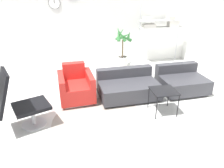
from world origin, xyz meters
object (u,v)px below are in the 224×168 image
(lounge_chair, at_px, (11,95))
(couch_low, at_px, (128,87))
(side_table, at_px, (164,93))
(potted_plant, at_px, (123,49))
(shelf_unit, at_px, (161,23))
(armchair_red, at_px, (76,87))
(couch_second, at_px, (181,82))

(lounge_chair, relative_size, couch_low, 0.89)
(couch_low, height_order, side_table, couch_low)
(couch_low, height_order, potted_plant, potted_plant)
(couch_low, distance_m, shelf_unit, 2.89)
(armchair_red, distance_m, potted_plant, 2.47)
(couch_low, relative_size, couch_second, 1.24)
(lounge_chair, relative_size, potted_plant, 0.97)
(side_table, relative_size, potted_plant, 0.39)
(potted_plant, distance_m, shelf_unit, 1.45)
(lounge_chair, bearing_deg, side_table, 69.45)
(couch_low, height_order, shelf_unit, shelf_unit)
(armchair_red, xyz_separation_m, potted_plant, (1.51, 1.94, 0.26))
(lounge_chair, xyz_separation_m, couch_low, (2.22, 0.86, -0.45))
(lounge_chair, xyz_separation_m, side_table, (2.72, 0.06, -0.24))
(lounge_chair, xyz_separation_m, shelf_unit, (3.83, 3.03, 0.58))
(couch_second, distance_m, side_table, 1.20)
(lounge_chair, relative_size, shelf_unit, 0.65)
(side_table, xyz_separation_m, shelf_unit, (1.11, 2.97, 0.83))
(couch_low, distance_m, couch_second, 1.33)
(couch_second, bearing_deg, shelf_unit, -100.22)
(couch_low, xyz_separation_m, couch_second, (1.33, 0.04, 0.00))
(couch_low, distance_m, side_table, 0.97)
(armchair_red, bearing_deg, couch_second, 174.82)
(armchair_red, relative_size, couch_low, 0.64)
(side_table, bearing_deg, shelf_unit, 69.49)
(armchair_red, distance_m, side_table, 1.87)
(side_table, bearing_deg, lounge_chair, -178.65)
(armchair_red, relative_size, side_table, 1.77)
(lounge_chair, relative_size, side_table, 2.48)
(couch_low, xyz_separation_m, side_table, (0.50, -0.80, 0.21))
(lounge_chair, bearing_deg, armchair_red, 109.36)
(lounge_chair, bearing_deg, potted_plant, 116.16)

